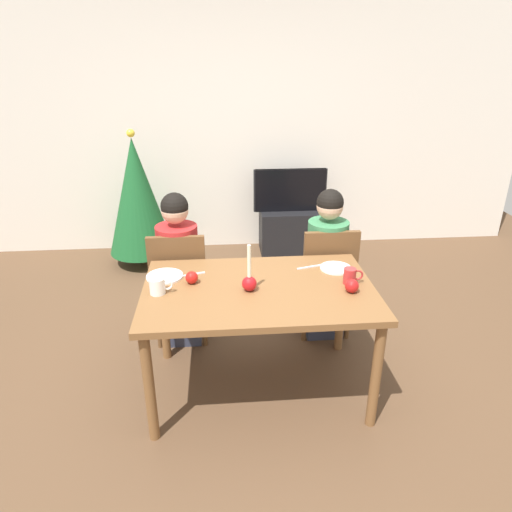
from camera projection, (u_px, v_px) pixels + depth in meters
ground_plane at (259, 387)px, 3.06m from camera, size 7.68×7.68×0.00m
back_wall at (237, 131)px, 4.91m from camera, size 6.40×0.10×2.60m
dining_table at (259, 299)px, 2.79m from camera, size 1.40×0.90×0.75m
chair_left at (180, 281)px, 3.37m from camera, size 0.40×0.40×0.90m
chair_right at (326, 275)px, 3.45m from camera, size 0.40×0.40×0.90m
person_left_child at (179, 272)px, 3.37m from camera, size 0.30×0.30×1.17m
person_right_child at (326, 267)px, 3.46m from camera, size 0.30×0.30×1.17m
tv_stand at (289, 231)px, 5.10m from camera, size 0.64×0.40×0.48m
tv at (290, 190)px, 4.92m from camera, size 0.79×0.05×0.46m
christmas_tree at (137, 197)px, 4.62m from camera, size 0.66×0.66×1.40m
candle_centerpiece at (249, 281)px, 2.70m from camera, size 0.09×0.09×0.29m
plate_left at (165, 276)px, 2.88m from camera, size 0.23×0.23×0.01m
plate_right at (336, 268)px, 2.99m from camera, size 0.21×0.21×0.01m
mug_left at (158, 286)px, 2.67m from camera, size 0.14×0.09×0.10m
mug_right at (350, 276)px, 2.79m from camera, size 0.12×0.08×0.10m
fork_left at (191, 275)px, 2.91m from camera, size 0.18×0.07×0.01m
fork_right at (309, 267)px, 3.01m from camera, size 0.18×0.06×0.01m
apple_near_candle at (192, 278)px, 2.79m from camera, size 0.08×0.08×0.08m
apple_by_left_plate at (352, 286)px, 2.68m from camera, size 0.08×0.08×0.08m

